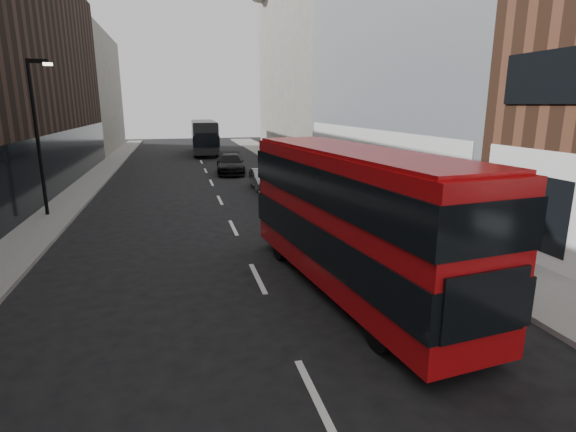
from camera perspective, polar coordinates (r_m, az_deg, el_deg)
sidewalk_right at (r=31.71m, az=4.11°, el=4.61°), size 3.00×80.00×0.15m
sidewalk_left at (r=30.75m, az=-24.60°, el=3.09°), size 2.00×80.00×0.15m
building_modern_block at (r=29.54m, az=15.06°, el=22.66°), size 5.03×22.00×20.00m
building_victorian at (r=50.81m, az=1.75°, el=18.95°), size 6.50×24.00×21.00m
building_left_mid at (r=36.03m, az=-29.96°, el=15.03°), size 5.00×24.00×14.00m
building_left_far at (r=57.53m, az=-23.95°, el=14.06°), size 5.00×20.00×13.00m
street_lamp at (r=23.57m, az=-29.15°, el=9.77°), size 1.06×0.22×7.00m
red_bus at (r=12.51m, az=8.12°, el=0.23°), size 3.54×10.18×4.04m
grey_bus at (r=50.23m, az=-10.60°, el=9.91°), size 2.84×11.00×3.53m
car_a at (r=24.55m, az=-0.59°, el=3.46°), size 2.25×4.43×1.44m
car_b at (r=28.58m, az=-3.18°, el=4.72°), size 1.35×3.78×1.24m
car_c at (r=35.32m, az=-7.34°, el=6.57°), size 2.47×5.25×1.48m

